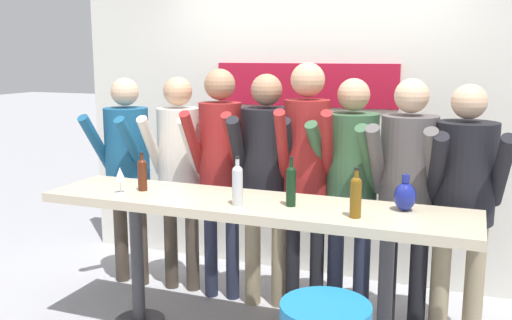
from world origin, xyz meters
TOP-DOWN VIEW (x-y plane):
  - back_wall at (-0.00, 1.44)m, footprint 4.39×0.12m
  - tasting_table at (0.00, 0.00)m, footprint 2.79×0.61m
  - person_far_left at (-1.34, 0.62)m, footprint 0.44×0.55m
  - person_left at (-0.87, 0.65)m, footprint 0.45×0.56m
  - person_center_left at (-0.50, 0.62)m, footprint 0.43×0.56m
  - person_center at (-0.12, 0.61)m, footprint 0.51×0.61m
  - person_center_right at (0.19, 0.59)m, footprint 0.45×0.59m
  - person_right at (0.50, 0.66)m, footprint 0.49×0.60m
  - person_far_right at (0.90, 0.58)m, footprint 0.47×0.57m
  - person_rightmost at (1.26, 0.57)m, footprint 0.53×0.62m
  - wine_bottle_0 at (0.69, -0.13)m, footprint 0.07×0.07m
  - wine_bottle_1 at (0.27, -0.02)m, footprint 0.06×0.06m
  - wine_bottle_2 at (-0.80, -0.00)m, footprint 0.06×0.06m
  - wine_bottle_3 at (-0.04, -0.12)m, footprint 0.07×0.07m
  - wine_glass_0 at (-0.90, -0.11)m, footprint 0.07×0.07m
  - decorative_vase at (0.94, 0.12)m, footprint 0.13×0.13m

SIDE VIEW (x-z plane):
  - tasting_table at x=0.00m, z-range 0.36..1.35m
  - person_rightmost at x=1.26m, z-range 0.20..1.92m
  - person_far_left at x=-1.34m, z-range 0.21..1.93m
  - decorative_vase at x=0.94m, z-range 0.96..1.18m
  - person_right at x=0.50m, z-range 0.21..1.95m
  - person_left at x=-0.87m, z-range 0.22..1.95m
  - person_far_right at x=0.90m, z-range 0.21..1.96m
  - person_center at x=-0.12m, z-range 0.21..1.98m
  - wine_bottle_2 at x=-0.80m, z-range 0.98..1.24m
  - wine_glass_0 at x=-0.90m, z-range 1.02..1.20m
  - wine_bottle_0 at x=0.69m, z-range 0.97..1.26m
  - wine_bottle_1 at x=0.27m, z-range 0.97..1.28m
  - wine_bottle_3 at x=-0.04m, z-range 0.97..1.28m
  - person_center_left at x=-0.50m, z-range 0.23..2.03m
  - person_center_right at x=0.19m, z-range 0.25..2.10m
  - back_wall at x=0.00m, z-range 0.00..2.43m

